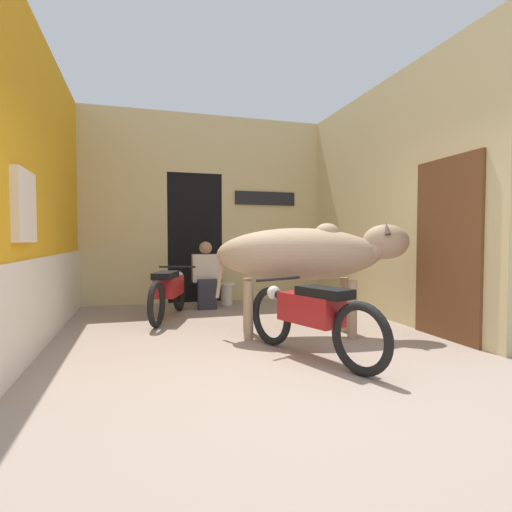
% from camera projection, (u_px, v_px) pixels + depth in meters
% --- Properties ---
extents(ground_plane, '(30.00, 30.00, 0.00)m').
position_uv_depth(ground_plane, '(294.00, 380.00, 3.27)').
color(ground_plane, gray).
extents(wall_left_shopfront, '(0.25, 4.37, 3.46)m').
position_uv_depth(wall_left_shopfront, '(41.00, 195.00, 4.64)').
color(wall_left_shopfront, orange).
rests_on(wall_left_shopfront, ground_plane).
extents(wall_back_with_doorway, '(4.44, 0.93, 3.46)m').
position_uv_depth(wall_back_with_doorway, '(201.00, 220.00, 7.63)').
color(wall_back_with_doorway, '#D1BC84').
rests_on(wall_back_with_doorway, ground_plane).
extents(wall_right_with_door, '(0.22, 4.37, 3.46)m').
position_uv_depth(wall_right_with_door, '(386.00, 203.00, 5.89)').
color(wall_right_with_door, '#D1BC84').
rests_on(wall_right_with_door, ground_plane).
extents(cow, '(2.38, 1.09, 1.38)m').
position_uv_depth(cow, '(309.00, 254.00, 4.77)').
color(cow, tan).
rests_on(cow, ground_plane).
extents(motorcycle_near, '(0.80, 1.78, 0.75)m').
position_uv_depth(motorcycle_near, '(310.00, 315.00, 3.87)').
color(motorcycle_near, black).
rests_on(motorcycle_near, ground_plane).
extents(motorcycle_far, '(0.78, 1.79, 0.74)m').
position_uv_depth(motorcycle_far, '(169.00, 290.00, 5.84)').
color(motorcycle_far, black).
rests_on(motorcycle_far, ground_plane).
extents(shopkeeper_seated, '(0.45, 0.34, 1.12)m').
position_uv_depth(shopkeeper_seated, '(206.00, 274.00, 6.69)').
color(shopkeeper_seated, '#282833').
rests_on(shopkeeper_seated, ground_plane).
extents(plastic_stool, '(0.30, 0.30, 0.39)m').
position_uv_depth(plastic_stool, '(227.00, 293.00, 7.04)').
color(plastic_stool, beige).
rests_on(plastic_stool, ground_plane).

